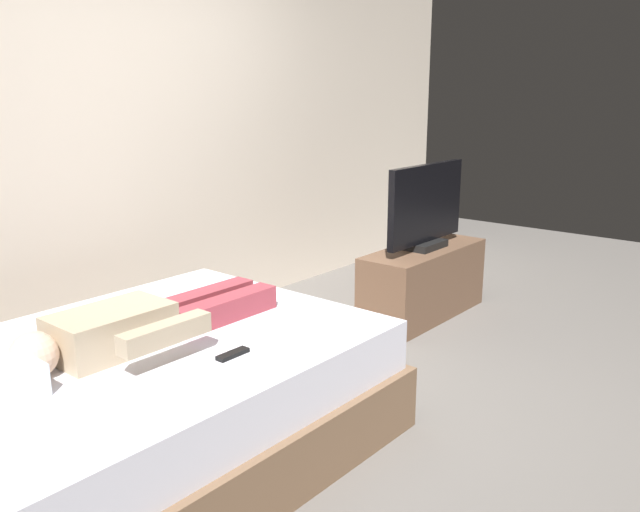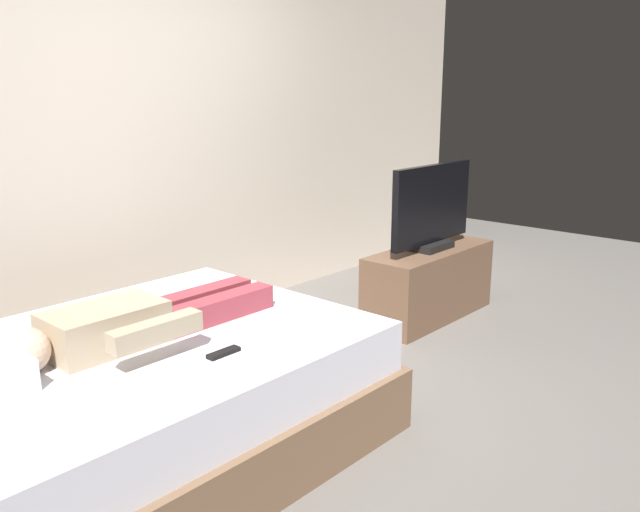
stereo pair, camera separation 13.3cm
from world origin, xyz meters
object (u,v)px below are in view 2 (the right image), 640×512
object	(u,v)px
remote	(224,353)
tv	(432,209)
bed	(135,402)
tv_stand	(429,283)
person	(134,323)

from	to	relation	value
remote	tv	size ratio (longest dim) A/B	0.17
remote	tv	xyz separation A→B (m)	(2.25, 0.45, 0.24)
bed	tv	bearing A→B (deg)	1.22
bed	tv_stand	size ratio (longest dim) A/B	1.87
remote	tv_stand	size ratio (longest dim) A/B	0.14
bed	person	xyz separation A→B (m)	(0.03, 0.00, 0.36)
remote	bed	bearing A→B (deg)	114.19
bed	person	world-z (taller)	person
remote	tv_stand	world-z (taller)	remote
bed	remote	distance (m)	0.52
bed	tv	xyz separation A→B (m)	(2.43, 0.05, 0.52)
bed	remote	xyz separation A→B (m)	(0.18, -0.40, 0.29)
person	tv	distance (m)	2.41
tv_stand	tv	bearing A→B (deg)	180.00
bed	person	distance (m)	0.36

